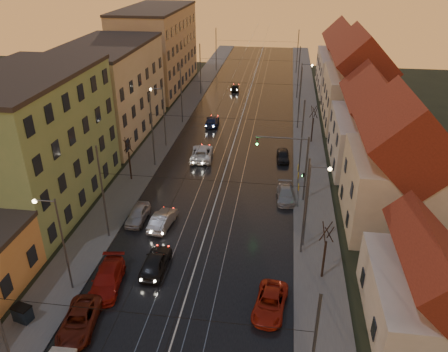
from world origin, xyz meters
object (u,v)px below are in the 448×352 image
at_px(street_lamp_2, 162,111).
at_px(driving_car_0, 156,262).
at_px(driving_car_3, 212,121).
at_px(parked_left_1, 79,320).
at_px(parked_left_2, 107,279).
at_px(parked_right_0, 270,303).
at_px(parked_right_1, 286,194).
at_px(driving_car_4, 235,87).
at_px(parked_right_2, 283,156).
at_px(dumpster, 23,314).
at_px(street_lamp_0, 58,236).
at_px(street_lamp_1, 311,199).
at_px(traffic_light_mast, 297,160).
at_px(driving_car_1, 163,220).
at_px(parked_left_3, 138,214).
at_px(driving_car_2, 202,153).

height_order(street_lamp_2, driving_car_0, street_lamp_2).
distance_m(driving_car_3, parked_left_1, 40.32).
relative_size(parked_left_1, parked_left_2, 0.93).
relative_size(parked_right_0, parked_right_1, 1.07).
height_order(driving_car_3, driving_car_4, driving_car_3).
relative_size(parked_right_2, dumpster, 3.12).
relative_size(street_lamp_0, parked_right_1, 1.83).
bearing_deg(street_lamp_1, parked_right_0, -109.29).
relative_size(driving_car_4, parked_right_1, 0.83).
height_order(traffic_light_mast, driving_car_4, traffic_light_mast).
bearing_deg(parked_right_1, traffic_light_mast, -7.45).
height_order(street_lamp_2, dumpster, street_lamp_2).
height_order(driving_car_0, parked_left_1, driving_car_0).
bearing_deg(driving_car_3, street_lamp_0, 78.28).
distance_m(traffic_light_mast, parked_left_1, 24.70).
bearing_deg(parked_right_1, driving_car_0, -132.05).
relative_size(driving_car_1, parked_left_3, 1.07).
height_order(street_lamp_1, driving_car_0, street_lamp_1).
xyz_separation_m(street_lamp_0, street_lamp_2, (0.00, 28.00, 0.00)).
xyz_separation_m(parked_left_1, parked_left_3, (-0.27, 13.59, 0.04)).
relative_size(street_lamp_0, parked_right_0, 1.72).
xyz_separation_m(street_lamp_0, street_lamp_1, (18.21, 8.00, 0.00)).
distance_m(street_lamp_0, street_lamp_1, 19.89).
xyz_separation_m(driving_car_3, parked_left_1, (-2.57, -40.24, -0.00)).
xyz_separation_m(street_lamp_0, parked_right_2, (15.80, 25.73, -4.25)).
height_order(driving_car_2, parked_left_1, driving_car_2).
bearing_deg(parked_left_1, dumpster, 172.99).
bearing_deg(driving_car_2, traffic_light_mast, 136.30).
xyz_separation_m(driving_car_4, parked_right_0, (9.04, -55.38, 0.03)).
relative_size(traffic_light_mast, parked_right_1, 1.65).
relative_size(street_lamp_0, parked_left_2, 1.58).
distance_m(street_lamp_2, parked_left_2, 27.78).
height_order(street_lamp_2, driving_car_1, street_lamp_2).
bearing_deg(driving_car_1, parked_right_1, -143.12).
bearing_deg(street_lamp_2, parked_left_3, -82.80).
xyz_separation_m(parked_left_2, parked_right_1, (13.37, 15.38, -0.10)).
bearing_deg(parked_left_3, parked_left_1, -89.02).
height_order(parked_left_1, parked_right_1, parked_left_1).
xyz_separation_m(street_lamp_0, parked_left_3, (2.27, 10.02, -4.19)).
bearing_deg(driving_car_0, street_lamp_0, 28.60).
distance_m(street_lamp_1, street_lamp_2, 27.05).
relative_size(driving_car_0, driving_car_2, 0.82).
xyz_separation_m(traffic_light_mast, parked_left_1, (-14.56, -19.56, -3.94)).
distance_m(street_lamp_1, parked_right_1, 9.32).
distance_m(traffic_light_mast, dumpster, 27.34).
bearing_deg(street_lamp_2, street_lamp_1, -47.68).
relative_size(street_lamp_0, parked_right_2, 2.13).
distance_m(street_lamp_2, parked_left_3, 18.60).
distance_m(traffic_light_mast, parked_left_2, 21.25).
bearing_deg(dumpster, driving_car_3, 94.30).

